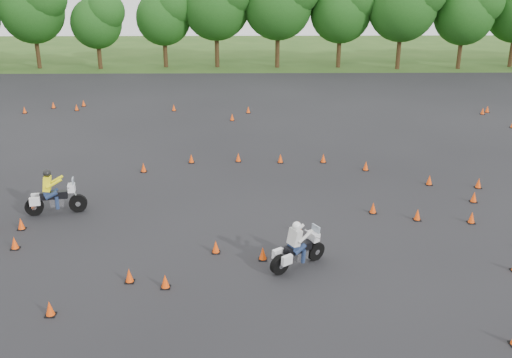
# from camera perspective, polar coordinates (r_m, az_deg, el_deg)

# --- Properties ---
(ground) EXTENTS (140.00, 140.00, 0.00)m
(ground) POSITION_cam_1_polar(r_m,az_deg,el_deg) (20.99, 0.16, -6.88)
(ground) COLOR #2D5119
(ground) RESTS_ON ground
(asphalt_pad) EXTENTS (62.00, 62.00, 0.00)m
(asphalt_pad) POSITION_cam_1_polar(r_m,az_deg,el_deg) (26.46, -0.06, -0.92)
(asphalt_pad) COLOR black
(asphalt_pad) RESTS_ON ground
(treeline) EXTENTS (86.91, 32.71, 10.75)m
(treeline) POSITION_cam_1_polar(r_m,az_deg,el_deg) (53.90, 2.14, 15.11)
(treeline) COLOR #194714
(treeline) RESTS_ON ground
(traffic_cones) EXTENTS (36.41, 33.02, 0.45)m
(traffic_cones) POSITION_cam_1_polar(r_m,az_deg,el_deg) (25.51, 0.52, -1.22)
(traffic_cones) COLOR #FF4A0A
(traffic_cones) RESTS_ON asphalt_pad
(rider_yellow) EXTENTS (2.58, 1.24, 1.91)m
(rider_yellow) POSITION_cam_1_polar(r_m,az_deg,el_deg) (24.84, -19.49, -1.24)
(rider_yellow) COLOR #FDEF16
(rider_yellow) RESTS_ON ground
(rider_white) EXTENTS (2.27, 1.95, 1.78)m
(rider_white) POSITION_cam_1_polar(r_m,az_deg,el_deg) (19.37, 4.20, -6.41)
(rider_white) COLOR silver
(rider_white) RESTS_ON ground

